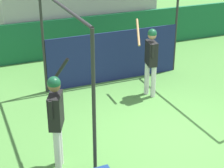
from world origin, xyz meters
name	(u,v)px	position (x,y,z in m)	size (l,w,h in m)	color
ground_plane	(176,134)	(0.00, 0.00, 0.00)	(60.00, 60.00, 0.00)	#477F38
outfield_wall	(87,35)	(0.00, 5.79, 0.66)	(24.00, 0.12, 1.32)	#196038
bleacher_section	(75,9)	(0.00, 7.05, 1.30)	(5.40, 2.40, 2.60)	#9E9E99
batting_cage	(123,47)	(-0.07, 2.72, 1.20)	(4.09, 3.82, 2.80)	#282828
player_batter	(151,56)	(0.39, 2.01, 1.12)	(0.55, 0.92, 1.96)	silver
player_waiting	(56,113)	(-2.69, -0.09, 1.16)	(0.55, 0.81, 2.13)	silver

